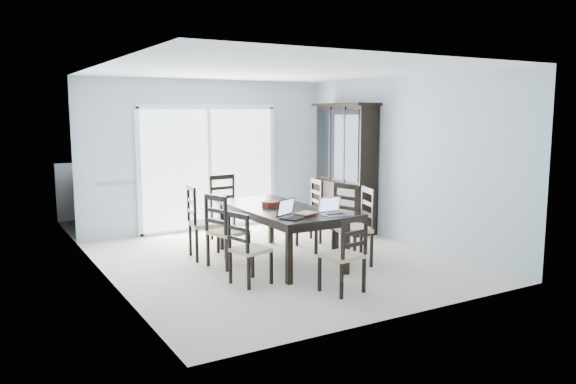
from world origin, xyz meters
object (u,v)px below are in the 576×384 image
object	(u,v)px
chair_right_near	(360,217)
cell_phone	(307,216)
chair_right_mid	(340,211)
laptop_silver	(335,211)
dining_table	(279,213)
chair_left_near	(245,241)
game_box	(274,204)
chair_end_near	(348,246)
chair_left_far	(200,214)
hot_tub	(140,200)
chair_left_mid	(222,223)
laptop_dark	(295,214)
chair_right_far	(310,204)
china_hutch	(345,169)
chair_end_far	(226,200)

from	to	relation	value
chair_right_near	cell_phone	distance (m)	0.93
chair_right_mid	laptop_silver	size ratio (longest dim) A/B	3.52
cell_phone	dining_table	bearing A→B (deg)	97.05
chair_left_near	game_box	bearing A→B (deg)	121.65
chair_right_near	chair_end_near	xyz separation A→B (m)	(-0.91, -0.97, -0.08)
dining_table	chair_right_near	bearing A→B (deg)	-37.55
dining_table	chair_left_far	bearing A→B (deg)	142.94
laptop_silver	cell_phone	size ratio (longest dim) A/B	2.86
game_box	hot_tub	size ratio (longest dim) A/B	0.16
dining_table	chair_right_near	xyz separation A→B (m)	(0.88, -0.67, -0.04)
chair_left_mid	laptop_dark	size ratio (longest dim) A/B	2.75
hot_tub	game_box	bearing A→B (deg)	-73.17
chair_right_far	laptop_dark	bearing A→B (deg)	152.79
laptop_dark	hot_tub	size ratio (longest dim) A/B	0.22
game_box	hot_tub	distance (m)	3.38
chair_end_near	china_hutch	bearing A→B (deg)	45.55
chair_right_far	game_box	world-z (taller)	chair_right_far
laptop_dark	chair_left_mid	bearing A→B (deg)	98.79
chair_right_near	chair_right_mid	size ratio (longest dim) A/B	1.03
chair_right_mid	hot_tub	bearing A→B (deg)	15.95
chair_right_near	game_box	xyz separation A→B (m)	(-0.90, 0.76, 0.15)
chair_left_mid	game_box	bearing A→B (deg)	74.31
chair_end_far	chair_right_far	bearing A→B (deg)	138.54
chair_right_near	laptop_silver	distance (m)	0.61
dining_table	laptop_dark	size ratio (longest dim) A/B	5.32
laptop_dark	game_box	world-z (taller)	laptop_dark
chair_left_mid	cell_phone	bearing A→B (deg)	25.24
chair_left_mid	laptop_silver	size ratio (longest dim) A/B	3.41
chair_left_far	chair_right_near	size ratio (longest dim) A/B	1.00
china_hutch	hot_tub	size ratio (longest dim) A/B	1.19
chair_end_near	cell_phone	distance (m)	0.89
chair_end_near	hot_tub	bearing A→B (deg)	91.96
chair_right_mid	china_hutch	bearing A→B (deg)	-52.41
china_hutch	chair_left_far	xyz separation A→B (m)	(-2.91, -0.58, -0.43)
chair_left_mid	dining_table	bearing A→B (deg)	67.93
chair_left_mid	chair_right_near	xyz separation A→B (m)	(1.69, -0.75, 0.04)
chair_right_mid	laptop_silver	distance (m)	1.04
chair_left_far	hot_tub	size ratio (longest dim) A/B	0.65
cell_phone	hot_tub	xyz separation A→B (m)	(-0.96, 4.09, -0.28)
chair_left_far	chair_right_near	distance (m)	2.22
laptop_silver	cell_phone	distance (m)	0.38
chair_end_far	chair_left_mid	bearing A→B (deg)	60.54
chair_left_mid	chair_right_mid	xyz separation A→B (m)	(1.79, -0.16, 0.02)
chair_left_far	chair_right_mid	size ratio (longest dim) A/B	1.03
chair_left_far	laptop_silver	distance (m)	1.97
china_hutch	laptop_silver	world-z (taller)	china_hutch
chair_right_near	chair_left_far	bearing A→B (deg)	70.63
china_hutch	chair_left_mid	distance (m)	3.10
china_hutch	chair_left_near	world-z (taller)	china_hutch
dining_table	chair_left_mid	world-z (taller)	chair_left_mid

